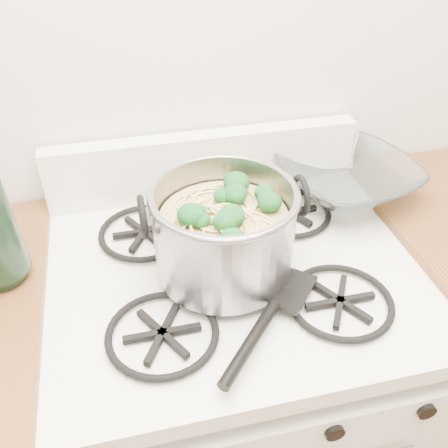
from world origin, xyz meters
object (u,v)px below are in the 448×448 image
(stock_pot, at_px, (224,233))
(glass_bowl, at_px, (346,185))
(spatula, at_px, (286,285))
(gas_range, at_px, (232,399))

(stock_pot, height_order, glass_bowl, stock_pot)
(stock_pot, relative_size, spatula, 1.00)
(stock_pot, distance_m, glass_bowl, 0.41)
(gas_range, height_order, glass_bowl, glass_bowl)
(stock_pot, distance_m, spatula, 0.16)
(spatula, height_order, glass_bowl, glass_bowl)
(spatula, distance_m, glass_bowl, 0.39)
(spatula, relative_size, glass_bowl, 2.43)
(spatula, xyz_separation_m, glass_bowl, (0.26, 0.29, 0.00))
(gas_range, bearing_deg, stock_pot, -155.22)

